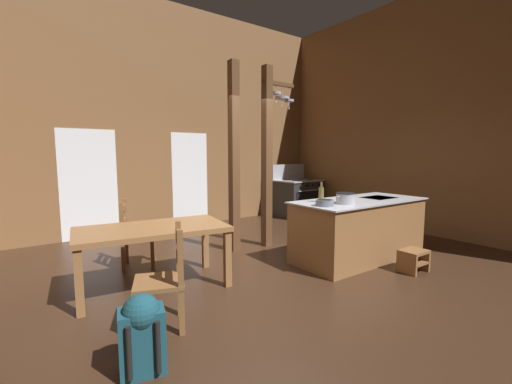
{
  "coord_description": "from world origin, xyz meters",
  "views": [
    {
      "loc": [
        -2.82,
        -3.32,
        1.6
      ],
      "look_at": [
        0.16,
        0.74,
        1.02
      ],
      "focal_mm": 23.35,
      "sensor_mm": 36.0,
      "label": 1
    }
  ],
  "objects": [
    {
      "name": "wall_right",
      "position": [
        3.79,
        0.0,
        2.35
      ],
      "size": [
        0.14,
        7.83,
        4.7
      ],
      "primitive_type": "cube",
      "color": "brown",
      "rests_on": "ground_plane"
    },
    {
      "name": "stove_range",
      "position": [
        3.05,
        2.85,
        0.48
      ],
      "size": [
        1.18,
        0.87,
        1.32
      ],
      "color": "#292929",
      "rests_on": "ground_plane"
    },
    {
      "name": "ladderback_chair_by_post",
      "position": [
        -1.48,
        1.42,
        0.45
      ],
      "size": [
        0.57,
        0.57,
        0.95
      ],
      "color": "brown",
      "rests_on": "ground_plane"
    },
    {
      "name": "glazed_door_back_left",
      "position": [
        -1.68,
        3.51,
        1.02
      ],
      "size": [
        1.0,
        0.01,
        2.05
      ],
      "primitive_type": "cube",
      "color": "white",
      "rests_on": "ground_plane"
    },
    {
      "name": "ladderback_chair_near_window",
      "position": [
        -1.76,
        -0.45,
        0.45
      ],
      "size": [
        0.57,
        0.57,
        0.95
      ],
      "color": "brown",
      "rests_on": "ground_plane"
    },
    {
      "name": "support_post_with_pot_rack",
      "position": [
        0.73,
        1.16,
        1.65
      ],
      "size": [
        0.67,
        0.23,
        3.05
      ],
      "color": "brown",
      "rests_on": "ground_plane"
    },
    {
      "name": "wall_back",
      "position": [
        0.0,
        3.59,
        2.35
      ],
      "size": [
        8.24,
        0.14,
        4.7
      ],
      "primitive_type": "cube",
      "color": "brown",
      "rests_on": "ground_plane"
    },
    {
      "name": "stockpot_on_counter",
      "position": [
        0.88,
        -0.37,
        0.98
      ],
      "size": [
        0.33,
        0.26,
        0.15
      ],
      "color": "#A8AAB2",
      "rests_on": "kitchen_island"
    },
    {
      "name": "dining_table",
      "position": [
        -1.53,
        0.51,
        0.65
      ],
      "size": [
        1.81,
        1.12,
        0.74
      ],
      "color": "olive",
      "rests_on": "ground_plane"
    },
    {
      "name": "kitchen_island",
      "position": [
        1.39,
        -0.24,
        0.45
      ],
      "size": [
        2.18,
        1.0,
        0.9
      ],
      "color": "olive",
      "rests_on": "ground_plane"
    },
    {
      "name": "glazed_panel_back_right",
      "position": [
        0.37,
        3.51,
        1.02
      ],
      "size": [
        0.84,
        0.01,
        2.05
      ],
      "primitive_type": "cube",
      "color": "white",
      "rests_on": "ground_plane"
    },
    {
      "name": "step_stool",
      "position": [
        1.5,
        -1.05,
        0.18
      ],
      "size": [
        0.37,
        0.29,
        0.3
      ],
      "color": "brown",
      "rests_on": "ground_plane"
    },
    {
      "name": "ground_plane",
      "position": [
        0.0,
        0.0,
        -0.05
      ],
      "size": [
        8.24,
        7.83,
        0.1
      ],
      "primitive_type": "cube",
      "color": "#382316"
    },
    {
      "name": "support_post_center",
      "position": [
        0.08,
        1.23,
        1.52
      ],
      "size": [
        0.14,
        0.14,
        3.05
      ],
      "color": "brown",
      "rests_on": "ground_plane"
    },
    {
      "name": "bottle_tall_on_counter",
      "position": [
        0.74,
        -0.05,
        1.02
      ],
      "size": [
        0.07,
        0.07,
        0.29
      ],
      "color": "brown",
      "rests_on": "kitchen_island"
    },
    {
      "name": "mixing_bowl_on_counter",
      "position": [
        0.51,
        -0.33,
        0.95
      ],
      "size": [
        0.24,
        0.24,
        0.09
      ],
      "color": "slate",
      "rests_on": "kitchen_island"
    },
    {
      "name": "backpack",
      "position": [
        -2.14,
        -0.98,
        0.31
      ],
      "size": [
        0.36,
        0.35,
        0.6
      ],
      "color": "#194756",
      "rests_on": "ground_plane"
    }
  ]
}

